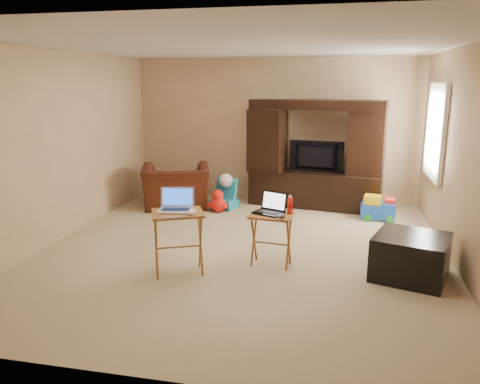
% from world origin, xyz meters
% --- Properties ---
extents(floor, '(5.50, 5.50, 0.00)m').
position_xyz_m(floor, '(0.00, 0.00, 0.00)').
color(floor, '#CBB38D').
rests_on(floor, ground).
extents(ceiling, '(5.50, 5.50, 0.00)m').
position_xyz_m(ceiling, '(0.00, 0.00, 2.50)').
color(ceiling, silver).
rests_on(ceiling, ground).
extents(wall_back, '(5.00, 0.00, 5.00)m').
position_xyz_m(wall_back, '(0.00, 2.75, 1.25)').
color(wall_back, tan).
rests_on(wall_back, ground).
extents(wall_front, '(5.00, 0.00, 5.00)m').
position_xyz_m(wall_front, '(0.00, -2.75, 1.25)').
color(wall_front, tan).
rests_on(wall_front, ground).
extents(wall_left, '(0.00, 5.50, 5.50)m').
position_xyz_m(wall_left, '(-2.50, 0.00, 1.25)').
color(wall_left, tan).
rests_on(wall_left, ground).
extents(wall_right, '(0.00, 5.50, 5.50)m').
position_xyz_m(wall_right, '(2.50, 0.00, 1.25)').
color(wall_right, tan).
rests_on(wall_right, ground).
extents(window_pane, '(0.00, 1.20, 1.20)m').
position_xyz_m(window_pane, '(2.48, 1.55, 1.40)').
color(window_pane, white).
rests_on(window_pane, ground).
extents(window_frame, '(0.06, 1.14, 1.34)m').
position_xyz_m(window_frame, '(2.46, 1.55, 1.40)').
color(window_frame, white).
rests_on(window_frame, ground).
extents(entertainment_center, '(2.25, 0.88, 1.80)m').
position_xyz_m(entertainment_center, '(0.76, 2.33, 0.90)').
color(entertainment_center, black).
rests_on(entertainment_center, floor).
extents(television, '(0.92, 0.25, 0.53)m').
position_xyz_m(television, '(0.76, 2.28, 0.86)').
color(television, black).
rests_on(television, entertainment_center).
extents(recliner, '(1.35, 1.26, 0.71)m').
position_xyz_m(recliner, '(-1.53, 1.81, 0.36)').
color(recliner, '#451A0E').
rests_on(recliner, floor).
extents(child_rocker, '(0.49, 0.52, 0.50)m').
position_xyz_m(child_rocker, '(-0.72, 1.90, 0.25)').
color(child_rocker, teal).
rests_on(child_rocker, floor).
extents(plush_toy, '(0.34, 0.28, 0.38)m').
position_xyz_m(plush_toy, '(-0.76, 1.65, 0.19)').
color(plush_toy, red).
rests_on(plush_toy, floor).
extents(push_toy, '(0.57, 0.44, 0.39)m').
position_xyz_m(push_toy, '(1.78, 1.75, 0.19)').
color(push_toy, blue).
rests_on(push_toy, floor).
extents(ottoman, '(0.93, 0.93, 0.47)m').
position_xyz_m(ottoman, '(1.95, -0.47, 0.24)').
color(ottoman, black).
rests_on(ottoman, floor).
extents(tray_table_left, '(0.68, 0.62, 0.71)m').
position_xyz_m(tray_table_left, '(-0.55, -0.89, 0.35)').
color(tray_table_left, '#A86528').
rests_on(tray_table_left, floor).
extents(tray_table_right, '(0.51, 0.42, 0.61)m').
position_xyz_m(tray_table_right, '(0.42, -0.44, 0.31)').
color(tray_table_right, '#A15A26').
rests_on(tray_table_right, floor).
extents(laptop_left, '(0.42, 0.37, 0.24)m').
position_xyz_m(laptop_left, '(-0.58, -0.86, 0.83)').
color(laptop_left, '#BDBCC1').
rests_on(laptop_left, tray_table_left).
extents(laptop_right, '(0.40, 0.37, 0.24)m').
position_xyz_m(laptop_right, '(0.38, -0.42, 0.73)').
color(laptop_right, black).
rests_on(laptop_right, tray_table_right).
extents(mouse_left, '(0.10, 0.15, 0.06)m').
position_xyz_m(mouse_left, '(-0.36, -0.96, 0.74)').
color(mouse_left, silver).
rests_on(mouse_left, tray_table_left).
extents(mouse_right, '(0.09, 0.13, 0.05)m').
position_xyz_m(mouse_right, '(0.55, -0.56, 0.64)').
color(mouse_right, '#3D3E42').
rests_on(mouse_right, tray_table_right).
extents(water_bottle, '(0.06, 0.06, 0.19)m').
position_xyz_m(water_bottle, '(0.62, -0.36, 0.71)').
color(water_bottle, red).
rests_on(water_bottle, tray_table_right).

